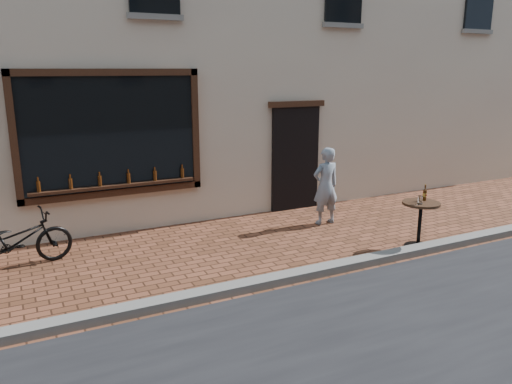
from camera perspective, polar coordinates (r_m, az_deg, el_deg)
name	(u,v)px	position (r m, az deg, el deg)	size (l,w,h in m)	color
ground	(304,284)	(7.22, 5.49, -10.45)	(90.00, 90.00, 0.00)	#572F1C
kerb	(297,275)	(7.35, 4.67, -9.46)	(90.00, 0.25, 0.12)	slate
cargo_bicycle	(13,241)	(8.39, -25.98, -5.06)	(1.97, 0.90, 0.93)	black
bistro_table	(420,215)	(8.85, 18.28, -2.53)	(0.62, 0.62, 1.07)	black
pedestrian	(326,186)	(9.78, 7.96, 0.70)	(0.55, 0.36, 1.51)	gray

